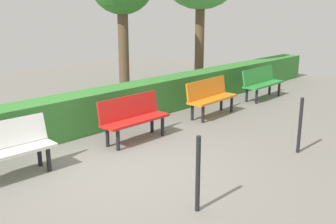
{
  "coord_description": "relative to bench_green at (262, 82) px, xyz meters",
  "views": [
    {
      "loc": [
        3.8,
        4.62,
        2.51
      ],
      "look_at": [
        -1.58,
        -0.4,
        0.55
      ],
      "focal_mm": 42.24,
      "sensor_mm": 36.0,
      "label": 1
    }
  ],
  "objects": [
    {
      "name": "bench_green",
      "position": [
        0.0,
        0.0,
        0.0
      ],
      "size": [
        1.59,
        0.49,
        0.86
      ],
      "rotation": [
        0.0,
        0.0,
        0.02
      ],
      "color": "#2D8C38",
      "rests_on": "ground_plane"
    },
    {
      "name": "railing_post_mid",
      "position": [
        3.36,
        2.7,
        0.02
      ],
      "size": [
        0.06,
        0.06,
        1.0
      ],
      "primitive_type": "cylinder",
      "color": "black",
      "rests_on": "ground_plane"
    },
    {
      "name": "ground_plane",
      "position": [
        5.98,
        0.91,
        -0.48
      ],
      "size": [
        21.77,
        21.77,
        0.0
      ],
      "primitive_type": "plane",
      "color": "gray"
    },
    {
      "name": "bench_orange",
      "position": [
        2.45,
        0.06,
        -0.0
      ],
      "size": [
        1.51,
        0.51,
        0.86
      ],
      "rotation": [
        0.0,
        0.0,
        0.04
      ],
      "color": "orange",
      "rests_on": "ground_plane"
    },
    {
      "name": "hedge_row",
      "position": [
        4.89,
        -1.1,
        -0.08
      ],
      "size": [
        17.77,
        0.64,
        0.81
      ],
      "primitive_type": "cube",
      "color": "#387F33",
      "rests_on": "ground_plane"
    },
    {
      "name": "bench_red",
      "position": [
        4.9,
        0.06,
        -0.0
      ],
      "size": [
        1.46,
        0.45,
        0.86
      ],
      "rotation": [
        0.0,
        0.0,
        0.0
      ],
      "color": "red",
      "rests_on": "ground_plane"
    },
    {
      "name": "railing_post_far",
      "position": [
        6.2,
        2.7,
        0.02
      ],
      "size": [
        0.06,
        0.06,
        1.0
      ],
      "primitive_type": "cylinder",
      "color": "black",
      "rests_on": "ground_plane"
    },
    {
      "name": "bench_white",
      "position": [
        7.34,
        -0.04,
        -0.01
      ],
      "size": [
        1.38,
        0.52,
        0.86
      ],
      "rotation": [
        0.0,
        0.0,
        -0.04
      ],
      "color": "white",
      "rests_on": "ground_plane"
    }
  ]
}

